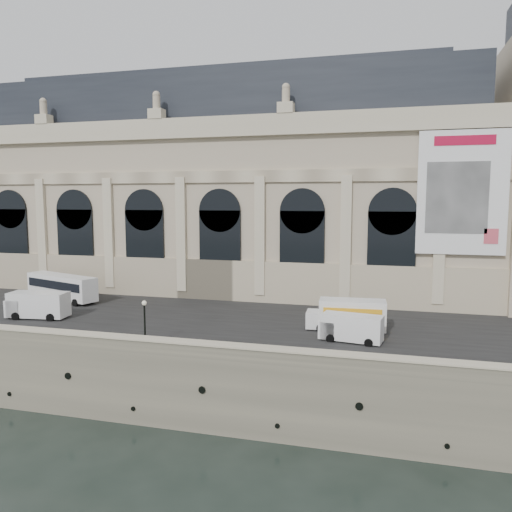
% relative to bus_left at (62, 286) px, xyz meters
% --- Properties ---
extents(ground, '(260.00, 260.00, 0.00)m').
position_rel_bus_left_xyz_m(ground, '(22.52, -16.58, -7.80)').
color(ground, black).
rests_on(ground, ground).
extents(quay, '(160.00, 70.00, 6.00)m').
position_rel_bus_left_xyz_m(quay, '(22.52, 18.42, -4.80)').
color(quay, gray).
rests_on(quay, ground).
extents(street, '(160.00, 24.00, 0.06)m').
position_rel_bus_left_xyz_m(street, '(22.52, -2.58, -1.77)').
color(street, '#2D2D2D').
rests_on(street, quay).
extents(parapet, '(160.00, 1.40, 1.21)m').
position_rel_bus_left_xyz_m(parapet, '(22.52, -15.98, -1.18)').
color(parapet, gray).
rests_on(parapet, quay).
extents(museum, '(69.00, 18.70, 29.10)m').
position_rel_bus_left_xyz_m(museum, '(16.54, 14.28, 11.93)').
color(museum, '#BFAE93').
rests_on(museum, quay).
extents(bus_left, '(11.00, 5.70, 3.21)m').
position_rel_bus_left_xyz_m(bus_left, '(0.00, 0.00, 0.00)').
color(bus_left, white).
rests_on(bus_left, quay).
extents(van_b, '(6.42, 3.13, 2.75)m').
position_rel_bus_left_xyz_m(van_b, '(2.91, -8.35, -0.39)').
color(van_b, white).
rests_on(van_b, quay).
extents(van_c, '(5.61, 2.85, 2.38)m').
position_rel_bus_left_xyz_m(van_c, '(35.03, -8.56, -0.58)').
color(van_c, white).
rests_on(van_c, quay).
extents(box_truck, '(7.48, 3.01, 2.96)m').
position_rel_bus_left_xyz_m(box_truck, '(34.69, -4.93, -0.31)').
color(box_truck, white).
rests_on(box_truck, quay).
extents(lamp_right, '(0.40, 0.40, 3.95)m').
position_rel_bus_left_xyz_m(lamp_right, '(18.69, -14.59, 0.17)').
color(lamp_right, black).
rests_on(lamp_right, quay).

